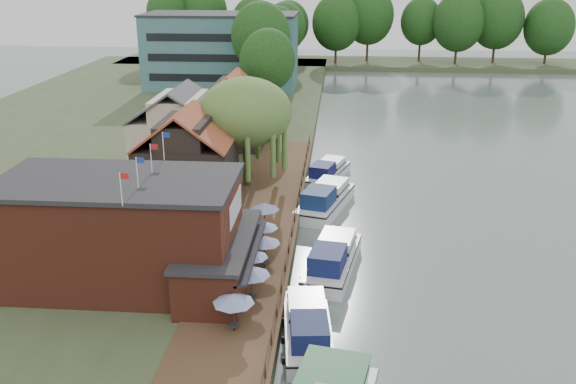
{
  "coord_description": "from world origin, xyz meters",
  "views": [
    {
      "loc": [
        -1.86,
        -38.58,
        21.28
      ],
      "look_at": [
        -6.0,
        12.0,
        3.0
      ],
      "focal_mm": 40.0,
      "sensor_mm": 36.0,
      "label": 1
    }
  ],
  "objects_px": {
    "umbrella_4": "(263,236)",
    "umbrella_2": "(253,266)",
    "cottage_b": "(180,128)",
    "umbrella_0": "(234,313)",
    "hotel_block": "(222,50)",
    "cruiser_1": "(332,255)",
    "pub": "(150,232)",
    "cruiser_2": "(325,196)",
    "umbrella_5": "(265,217)",
    "umbrella_1": "(251,284)",
    "umbrella_3": "(265,252)",
    "cottage_c": "(233,110)",
    "cruiser_0": "(308,323)",
    "cottage_a": "(187,157)",
    "willow": "(246,133)",
    "cruiser_3": "(328,170)"
  },
  "relations": [
    {
      "from": "hotel_block",
      "to": "cruiser_1",
      "type": "distance_m",
      "value": 69.49
    },
    {
      "from": "cottage_a",
      "to": "umbrella_5",
      "type": "xyz_separation_m",
      "value": [
        7.47,
        -5.98,
        -2.96
      ]
    },
    {
      "from": "umbrella_4",
      "to": "cruiser_0",
      "type": "relative_size",
      "value": 0.25
    },
    {
      "from": "umbrella_3",
      "to": "cruiser_3",
      "type": "bearing_deg",
      "value": 80.32
    },
    {
      "from": "umbrella_2",
      "to": "umbrella_3",
      "type": "height_order",
      "value": "same"
    },
    {
      "from": "umbrella_3",
      "to": "cottage_c",
      "type": "bearing_deg",
      "value": 102.95
    },
    {
      "from": "cottage_b",
      "to": "umbrella_2",
      "type": "height_order",
      "value": "cottage_b"
    },
    {
      "from": "pub",
      "to": "cruiser_2",
      "type": "bearing_deg",
      "value": 56.76
    },
    {
      "from": "umbrella_1",
      "to": "pub",
      "type": "bearing_deg",
      "value": 162.57
    },
    {
      "from": "pub",
      "to": "cruiser_1",
      "type": "relative_size",
      "value": 1.94
    },
    {
      "from": "umbrella_1",
      "to": "umbrella_3",
      "type": "height_order",
      "value": "same"
    },
    {
      "from": "hotel_block",
      "to": "cottage_b",
      "type": "relative_size",
      "value": 2.65
    },
    {
      "from": "cottage_a",
      "to": "umbrella_1",
      "type": "distance_m",
      "value": 19.15
    },
    {
      "from": "umbrella_4",
      "to": "cruiser_1",
      "type": "bearing_deg",
      "value": -7.11
    },
    {
      "from": "pub",
      "to": "willow",
      "type": "distance_m",
      "value": 20.36
    },
    {
      "from": "umbrella_5",
      "to": "willow",
      "type": "bearing_deg",
      "value": 105.16
    },
    {
      "from": "cottage_b",
      "to": "umbrella_1",
      "type": "distance_m",
      "value": 29.44
    },
    {
      "from": "cruiser_2",
      "to": "cruiser_3",
      "type": "xyz_separation_m",
      "value": [
        0.02,
        8.43,
        -0.2
      ]
    },
    {
      "from": "pub",
      "to": "umbrella_3",
      "type": "bearing_deg",
      "value": 20.01
    },
    {
      "from": "hotel_block",
      "to": "cottage_b",
      "type": "bearing_deg",
      "value": -85.03
    },
    {
      "from": "umbrella_4",
      "to": "cruiser_2",
      "type": "bearing_deg",
      "value": 69.81
    },
    {
      "from": "umbrella_4",
      "to": "umbrella_5",
      "type": "relative_size",
      "value": 0.99
    },
    {
      "from": "umbrella_1",
      "to": "cottage_b",
      "type": "bearing_deg",
      "value": 111.91
    },
    {
      "from": "umbrella_4",
      "to": "cruiser_3",
      "type": "distance_m",
      "value": 20.48
    },
    {
      "from": "umbrella_5",
      "to": "umbrella_3",
      "type": "bearing_deg",
      "value": -83.38
    },
    {
      "from": "cottage_a",
      "to": "umbrella_4",
      "type": "relative_size",
      "value": 3.62
    },
    {
      "from": "umbrella_1",
      "to": "umbrella_5",
      "type": "xyz_separation_m",
      "value": [
        -0.46,
        11.2,
        0.0
      ]
    },
    {
      "from": "umbrella_3",
      "to": "cruiser_1",
      "type": "bearing_deg",
      "value": 23.62
    },
    {
      "from": "umbrella_5",
      "to": "cruiser_3",
      "type": "xyz_separation_m",
      "value": [
        4.61,
        16.29,
        -1.19
      ]
    },
    {
      "from": "cruiser_0",
      "to": "umbrella_3",
      "type": "bearing_deg",
      "value": 109.26
    },
    {
      "from": "cruiser_1",
      "to": "cruiser_3",
      "type": "xyz_separation_m",
      "value": [
        -0.83,
        20.63,
        -0.16
      ]
    },
    {
      "from": "umbrella_3",
      "to": "umbrella_4",
      "type": "relative_size",
      "value": 1.0
    },
    {
      "from": "umbrella_0",
      "to": "umbrella_5",
      "type": "relative_size",
      "value": 1.02
    },
    {
      "from": "umbrella_1",
      "to": "cottage_a",
      "type": "bearing_deg",
      "value": 114.78
    },
    {
      "from": "cottage_c",
      "to": "cruiser_1",
      "type": "bearing_deg",
      "value": -67.88
    },
    {
      "from": "cottage_a",
      "to": "umbrella_0",
      "type": "distance_m",
      "value": 22.15
    },
    {
      "from": "umbrella_5",
      "to": "cruiser_3",
      "type": "distance_m",
      "value": 16.97
    },
    {
      "from": "umbrella_3",
      "to": "cruiser_0",
      "type": "xyz_separation_m",
      "value": [
        3.4,
        -7.2,
        -1.12
      ]
    },
    {
      "from": "willow",
      "to": "umbrella_3",
      "type": "bearing_deg",
      "value": -77.92
    },
    {
      "from": "hotel_block",
      "to": "cottage_b",
      "type": "distance_m",
      "value": 46.21
    },
    {
      "from": "umbrella_4",
      "to": "umbrella_2",
      "type": "bearing_deg",
      "value": -91.55
    },
    {
      "from": "cottage_b",
      "to": "cruiser_1",
      "type": "distance_m",
      "value": 26.12
    },
    {
      "from": "cruiser_0",
      "to": "cottage_b",
      "type": "bearing_deg",
      "value": 110.28
    },
    {
      "from": "umbrella_1",
      "to": "cruiser_1",
      "type": "height_order",
      "value": "umbrella_1"
    },
    {
      "from": "willow",
      "to": "cruiser_0",
      "type": "relative_size",
      "value": 1.08
    },
    {
      "from": "cottage_c",
      "to": "umbrella_2",
      "type": "xyz_separation_m",
      "value": [
        6.68,
        -33.64,
        -2.96
      ]
    },
    {
      "from": "cottage_c",
      "to": "willow",
      "type": "distance_m",
      "value": 14.46
    },
    {
      "from": "cottage_a",
      "to": "willow",
      "type": "distance_m",
      "value": 6.8
    },
    {
      "from": "cottage_b",
      "to": "umbrella_0",
      "type": "relative_size",
      "value": 3.93
    },
    {
      "from": "umbrella_3",
      "to": "cottage_b",
      "type": "bearing_deg",
      "value": 116.63
    }
  ]
}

